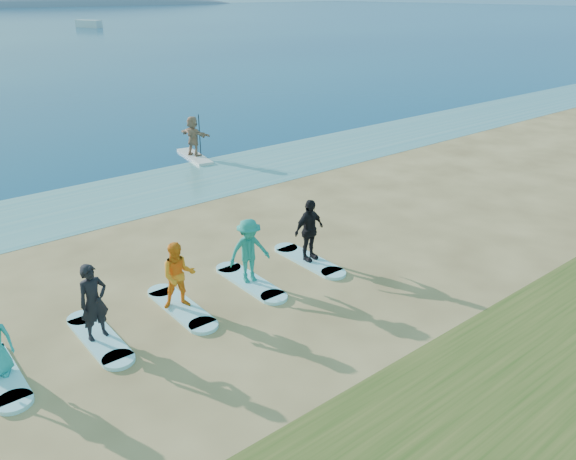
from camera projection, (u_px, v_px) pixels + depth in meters
ground at (298, 308)px, 13.99m from camera, size 600.00×600.00×0.00m
shallow_water at (122, 197)px, 21.48m from camera, size 600.00×600.00×0.00m
island_ridge at (59, 6)px, 282.96m from camera, size 220.00×56.00×18.00m
paddleboard at (194, 156)px, 26.52m from camera, size 1.19×3.07×0.12m
paddleboarder at (193, 136)px, 26.13m from camera, size 1.04×1.80×1.85m
boat_offshore_b at (89, 28)px, 118.57m from camera, size 4.06×6.23×1.50m
surfboard_0 at (0, 375)px, 11.48m from camera, size 0.70×2.20×0.09m
surfboard_1 at (99, 338)px, 12.70m from camera, size 0.70×2.20×0.09m
student_1 at (94, 302)px, 12.33m from camera, size 0.70×0.50×1.80m
surfboard_2 at (181, 308)px, 13.92m from camera, size 0.70×2.20×0.09m
student_2 at (179, 276)px, 13.56m from camera, size 1.02×0.92×1.71m
surfboard_3 at (250, 282)px, 15.14m from camera, size 0.70×2.20×0.09m
student_3 at (249, 251)px, 14.77m from camera, size 1.25×0.87×1.77m
surfboard_4 at (309, 260)px, 16.36m from camera, size 0.70×2.20×0.09m
student_4 at (309, 230)px, 15.98m from camera, size 1.10×0.52×1.83m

